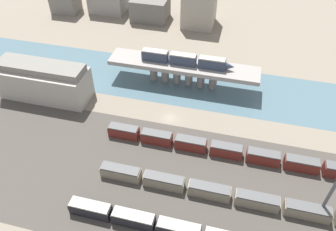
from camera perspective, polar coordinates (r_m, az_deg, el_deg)
The scene contains 11 objects.
ground_plane at distance 104.11m, azimuth 0.32°, elevation -0.46°, with size 400.00×400.00×0.00m, color #756B5B.
railbed_yard at distance 88.63m, azimuth -3.47°, elevation -10.75°, with size 280.00×42.00×0.01m, color #423D38.
river_water at distance 118.56m, azimuth 2.56°, elevation 5.68°, with size 320.00×25.81×0.01m, color #47606B.
bridge at distance 114.95m, azimuth 2.65°, elevation 8.16°, with size 52.23×9.39×8.14m.
train_on_bridge at distance 112.73m, azimuth 3.18°, elevation 9.68°, with size 31.93×2.91×3.80m.
train_yard_mid at distance 84.77m, azimuth 12.20°, elevation -13.68°, with size 72.96×3.05×3.53m.
train_yard_far at distance 93.85m, azimuth 13.89°, elevation -6.60°, with size 82.98×3.12×3.73m.
warehouse_building at distance 116.66m, azimuth -20.74°, elevation 5.64°, with size 29.72×11.10×12.76m.
signal_tower at distance 84.60m, azimuth 26.16°, elevation -12.57°, with size 1.00×0.80×14.40m.
city_block_center at distance 159.97m, azimuth -3.11°, elevation 18.06°, with size 16.44×13.10×10.06m, color #605B56.
city_block_right at distance 154.09m, azimuth 5.50°, elevation 18.44°, with size 14.07×14.91×17.38m, color gray.
Camera 1 is at (18.04, -74.14, 70.82)m, focal length 35.00 mm.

